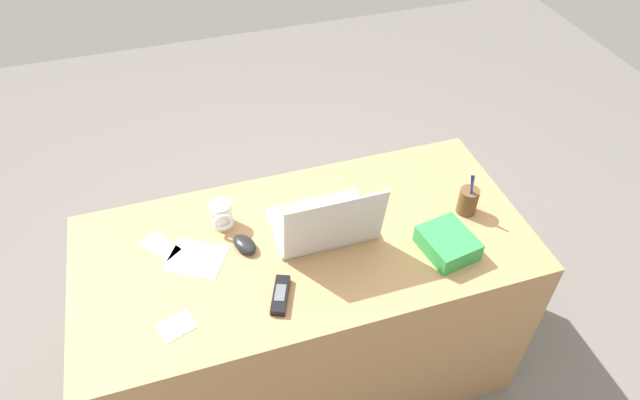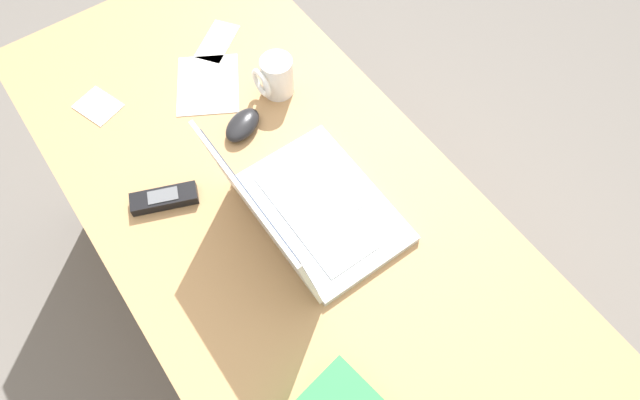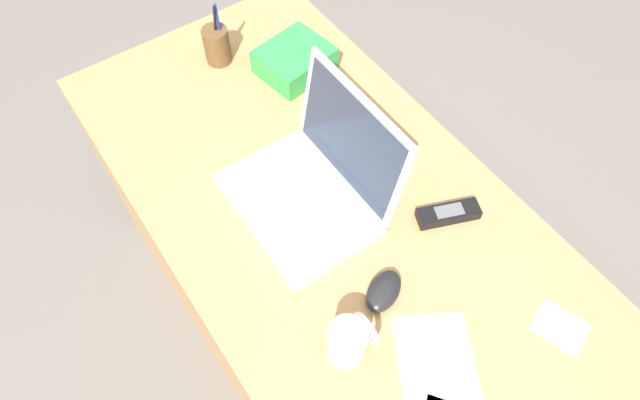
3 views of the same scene
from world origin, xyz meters
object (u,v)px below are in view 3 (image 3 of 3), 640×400
laptop (315,183)px  snack_bag (295,60)px  computer_mouse (384,291)px  cordless_phone (448,214)px  pen_holder (217,45)px  coffee_mug_white (349,341)px

laptop → snack_bag: (-0.36, 0.18, -0.02)m
laptop → computer_mouse: laptop is taller
cordless_phone → pen_holder: size_ratio=0.80×
computer_mouse → snack_bag: size_ratio=0.57×
cordless_phone → snack_bag: bearing=-177.7°
computer_mouse → cordless_phone: size_ratio=0.69×
coffee_mug_white → snack_bag: 0.75m
laptop → coffee_mug_white: laptop is taller
laptop → coffee_mug_white: (0.32, -0.15, -0.00)m
coffee_mug_white → pen_holder: (-0.82, 0.19, 0.00)m
cordless_phone → pen_holder: bearing=-166.9°
laptop → pen_holder: laptop is taller
laptop → cordless_phone: size_ratio=2.36×
computer_mouse → coffee_mug_white: bearing=-92.5°
cordless_phone → snack_bag: 0.57m
coffee_mug_white → snack_bag: (-0.68, 0.33, -0.01)m
cordless_phone → pen_holder: (-0.71, -0.17, 0.04)m
computer_mouse → cordless_phone: bearing=81.0°
laptop → snack_bag: bearing=152.7°
pen_holder → snack_bag: bearing=44.0°
computer_mouse → pen_holder: 0.78m
snack_bag → coffee_mug_white: bearing=-26.0°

